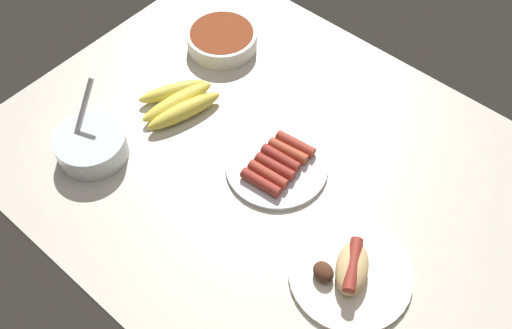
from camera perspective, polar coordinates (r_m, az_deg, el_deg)
name	(u,v)px	position (r cm, az deg, el deg)	size (l,w,h in cm)	color
ground_plane	(276,172)	(127.32, 1.98, -0.69)	(120.00, 90.00, 3.00)	beige
plate_sausages	(278,165)	(125.06, 2.16, -0.09)	(21.90, 21.90, 3.29)	white
plate_hotdog_assembled	(350,271)	(113.00, 9.03, -10.16)	(23.35, 23.35, 5.61)	white
banana_bunch	(178,103)	(136.48, -7.51, 5.95)	(16.08, 19.96, 3.86)	#E5D14C
bowl_coleslaw	(91,144)	(130.68, -15.61, 1.87)	(15.31, 15.31, 14.97)	silver
bowl_chili	(222,39)	(149.68, -3.30, 12.03)	(17.43, 17.43, 4.61)	white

